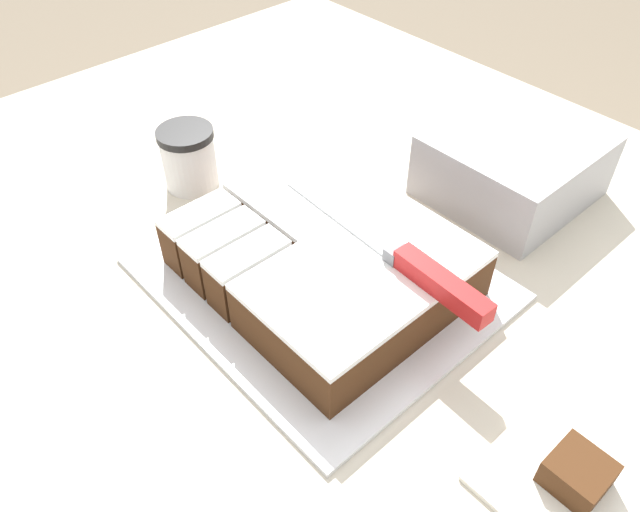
# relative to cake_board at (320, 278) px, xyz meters

# --- Properties ---
(countertop) EXTENTS (1.40, 1.10, 0.92)m
(countertop) POSITION_rel_cake_board_xyz_m (0.02, 0.04, -0.46)
(countertop) COLOR beige
(countertop) RESTS_ON ground_plane
(cake_board) EXTENTS (0.38, 0.32, 0.01)m
(cake_board) POSITION_rel_cake_board_xyz_m (0.00, 0.00, 0.00)
(cake_board) COLOR silver
(cake_board) RESTS_ON countertop
(cake) EXTENTS (0.30, 0.25, 0.06)m
(cake) POSITION_rel_cake_board_xyz_m (0.00, 0.00, 0.04)
(cake) COLOR #472814
(cake) RESTS_ON cake_board
(knife) EXTENTS (0.30, 0.03, 0.02)m
(knife) POSITION_rel_cake_board_xyz_m (0.12, 0.03, 0.08)
(knife) COLOR silver
(knife) RESTS_ON cake
(coffee_cup) EXTENTS (0.08, 0.08, 0.09)m
(coffee_cup) POSITION_rel_cake_board_xyz_m (-0.26, -0.00, 0.04)
(coffee_cup) COLOR white
(coffee_cup) RESTS_ON countertop
(paper_napkin) EXTENTS (0.14, 0.14, 0.01)m
(paper_napkin) POSITION_rel_cake_board_xyz_m (0.34, -0.01, 0.00)
(paper_napkin) COLOR white
(paper_napkin) RESTS_ON countertop
(brownie) EXTENTS (0.05, 0.05, 0.03)m
(brownie) POSITION_rel_cake_board_xyz_m (0.34, -0.01, 0.02)
(brownie) COLOR #472814
(brownie) RESTS_ON paper_napkin
(storage_box) EXTENTS (0.19, 0.20, 0.09)m
(storage_box) POSITION_rel_cake_board_xyz_m (0.05, 0.30, 0.04)
(storage_box) COLOR #B2B2B7
(storage_box) RESTS_ON countertop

